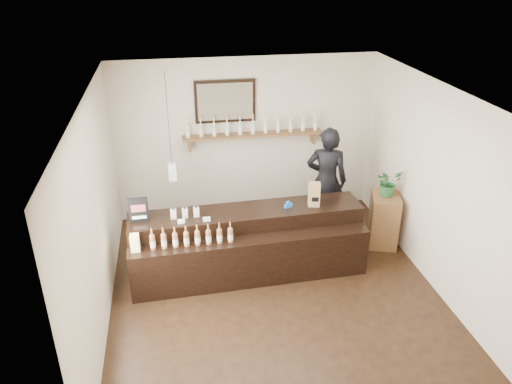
{
  "coord_description": "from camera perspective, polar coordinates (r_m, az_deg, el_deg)",
  "views": [
    {
      "loc": [
        -1.26,
        -5.6,
        4.33
      ],
      "look_at": [
        -0.14,
        0.7,
        1.23
      ],
      "focal_mm": 35.0,
      "sensor_mm": 36.0,
      "label": 1
    }
  ],
  "objects": [
    {
      "name": "counter",
      "position": [
        7.36,
        -0.94,
        -6.01
      ],
      "size": [
        3.41,
        1.01,
        1.11
      ],
      "color": "black",
      "rests_on": "ground"
    },
    {
      "name": "paper_bag",
      "position": [
        7.32,
        6.66,
        -0.28
      ],
      "size": [
        0.19,
        0.15,
        0.36
      ],
      "color": "olive",
      "rests_on": "counter"
    },
    {
      "name": "back_wall_decor",
      "position": [
        8.45,
        -2.07,
        8.11
      ],
      "size": [
        2.66,
        0.96,
        1.69
      ],
      "color": "brown",
      "rests_on": "ground"
    },
    {
      "name": "ground",
      "position": [
        7.19,
        2.13,
        -11.2
      ],
      "size": [
        5.0,
        5.0,
        0.0
      ],
      "primitive_type": "plane",
      "color": "black",
      "rests_on": "ground"
    },
    {
      "name": "promo_sign",
      "position": [
        7.01,
        -13.27,
        -2.03
      ],
      "size": [
        0.27,
        0.02,
        0.38
      ],
      "color": "black",
      "rests_on": "counter"
    },
    {
      "name": "side_cabinet",
      "position": [
        8.31,
        14.39,
        -3.03
      ],
      "size": [
        0.59,
        0.7,
        0.86
      ],
      "color": "brown",
      "rests_on": "ground"
    },
    {
      "name": "tape_dispenser",
      "position": [
        7.3,
        3.72,
        -1.49
      ],
      "size": [
        0.13,
        0.08,
        0.1
      ],
      "color": "blue",
      "rests_on": "counter"
    },
    {
      "name": "shopkeeper",
      "position": [
        8.24,
        8.1,
        2.05
      ],
      "size": [
        0.88,
        0.72,
        2.08
      ],
      "primitive_type": "imported",
      "rotation": [
        0.0,
        0.0,
        2.8
      ],
      "color": "black",
      "rests_on": "ground"
    },
    {
      "name": "room_shell",
      "position": [
        6.31,
        2.38,
        1.24
      ],
      "size": [
        5.0,
        5.0,
        5.0
      ],
      "color": "beige",
      "rests_on": "ground"
    },
    {
      "name": "potted_plant",
      "position": [
        8.02,
        14.89,
        1.05
      ],
      "size": [
        0.47,
        0.43,
        0.44
      ],
      "primitive_type": "imported",
      "rotation": [
        0.0,
        0.0,
        0.26
      ],
      "color": "#27632E",
      "rests_on": "side_cabinet"
    }
  ]
}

